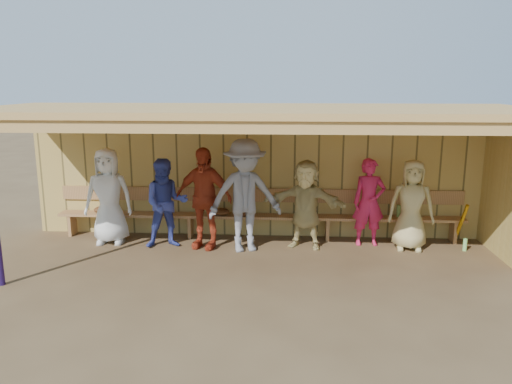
# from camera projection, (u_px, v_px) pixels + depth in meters

# --- Properties ---
(ground) EXTENTS (90.00, 90.00, 0.00)m
(ground) POSITION_uv_depth(u_px,v_px,m) (255.00, 257.00, 8.41)
(ground) COLOR brown
(ground) RESTS_ON ground
(player_b) EXTENTS (0.89, 0.62, 1.75)m
(player_b) POSITION_uv_depth(u_px,v_px,m) (109.00, 196.00, 9.01)
(player_b) COLOR white
(player_b) RESTS_ON ground
(player_c) EXTENTS (0.90, 0.78, 1.59)m
(player_c) POSITION_uv_depth(u_px,v_px,m) (166.00, 203.00, 8.79)
(player_c) COLOR #38439A
(player_c) RESTS_ON ground
(player_d) EXTENTS (1.13, 0.71, 1.80)m
(player_d) POSITION_uv_depth(u_px,v_px,m) (204.00, 198.00, 8.74)
(player_d) COLOR #AA351B
(player_d) RESTS_ON ground
(player_e) EXTENTS (1.43, 1.08, 1.96)m
(player_e) POSITION_uv_depth(u_px,v_px,m) (245.00, 196.00, 8.56)
(player_e) COLOR gray
(player_e) RESTS_ON ground
(player_f) EXTENTS (1.53, 0.83, 1.58)m
(player_f) POSITION_uv_depth(u_px,v_px,m) (306.00, 204.00, 8.77)
(player_f) COLOR #D7C179
(player_f) RESTS_ON ground
(player_g) EXTENTS (0.59, 0.40, 1.58)m
(player_g) POSITION_uv_depth(u_px,v_px,m) (369.00, 202.00, 8.91)
(player_g) COLOR #D32150
(player_g) RESTS_ON ground
(player_h) EXTENTS (0.83, 0.59, 1.60)m
(player_h) POSITION_uv_depth(u_px,v_px,m) (411.00, 205.00, 8.66)
(player_h) COLOR tan
(player_h) RESTS_ON ground
(dugout_structure) EXTENTS (8.80, 3.20, 2.50)m
(dugout_structure) POSITION_uv_depth(u_px,v_px,m) (279.00, 152.00, 8.69)
(dugout_structure) COLOR tan
(dugout_structure) RESTS_ON ground
(bench) EXTENTS (7.60, 0.34, 0.93)m
(bench) POSITION_uv_depth(u_px,v_px,m) (259.00, 210.00, 9.38)
(bench) COLOR #B4814D
(bench) RESTS_ON ground
(dugout_equipment) EXTENTS (6.84, 0.62, 0.80)m
(dugout_equipment) POSITION_uv_depth(u_px,v_px,m) (237.00, 214.00, 9.29)
(dugout_equipment) COLOR gold
(dugout_equipment) RESTS_ON ground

